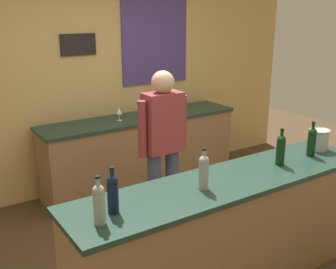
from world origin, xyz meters
The scene contains 13 objects.
ground_plane centered at (0.00, 0.00, 0.00)m, with size 10.00×10.00×0.00m, color #4C3823.
back_wall centered at (0.01, 2.03, 1.41)m, with size 6.00×0.09×2.80m.
bar_counter centered at (0.00, -0.40, 0.46)m, with size 2.60×0.60×0.92m.
side_counter centered at (0.40, 1.65, 0.45)m, with size 2.48×0.56×0.90m.
bartender centered at (0.01, 0.55, 0.94)m, with size 0.52×0.21×1.62m.
wine_bottle_a centered at (-1.10, -0.48, 1.06)m, with size 0.07×0.07×0.31m.
wine_bottle_b centered at (-0.97, -0.40, 1.06)m, with size 0.07×0.07×0.31m.
wine_bottle_c centered at (-0.28, -0.43, 1.06)m, with size 0.07×0.07×0.31m.
wine_bottle_d centered at (0.54, -0.40, 1.06)m, with size 0.07×0.07×0.31m.
wine_bottle_e centered at (0.92, -0.40, 1.06)m, with size 0.07×0.07×0.31m.
ice_bucket centered at (1.12, -0.33, 1.02)m, with size 0.19×0.19×0.19m.
wine_glass_a centered at (0.11, 1.64, 1.01)m, with size 0.07×0.07×0.16m.
wine_glass_b centered at (0.85, 1.70, 1.01)m, with size 0.07×0.07×0.16m.
Camera 1 is at (-1.96, -2.53, 2.14)m, focal length 43.96 mm.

